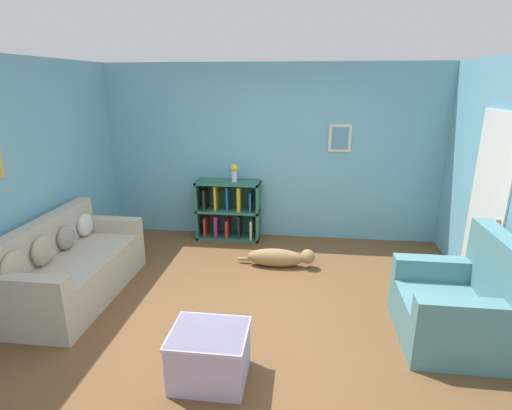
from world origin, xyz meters
TOP-DOWN VIEW (x-y plane):
  - ground_plane at (0.00, 0.00)m, footprint 14.00×14.00m
  - wall_back at (0.00, 2.25)m, footprint 5.60×0.13m
  - wall_left at (-2.55, -0.00)m, footprint 0.13×5.00m
  - couch at (-2.03, 0.06)m, footprint 0.83×1.80m
  - bookshelf at (-0.63, 2.02)m, footprint 0.96×0.36m
  - recliner_chair at (1.97, -0.26)m, footprint 0.89×1.01m
  - coffee_table at (-0.20, -1.06)m, footprint 0.62×0.52m
  - dog at (0.23, 1.09)m, footprint 1.04×0.22m
  - vase at (-0.52, 2.00)m, footprint 0.11×0.11m

SIDE VIEW (x-z plane):
  - ground_plane at x=0.00m, z-range 0.00..0.00m
  - dog at x=0.23m, z-range 0.00..0.25m
  - coffee_table at x=-0.20m, z-range 0.01..0.45m
  - couch at x=-2.03m, z-range -0.11..0.78m
  - recliner_chair at x=1.97m, z-range -0.17..0.88m
  - bookshelf at x=-0.63m, z-range -0.01..0.89m
  - vase at x=-0.52m, z-range 0.92..1.19m
  - wall_back at x=0.00m, z-range 0.00..2.60m
  - wall_left at x=-2.55m, z-range 0.00..2.60m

